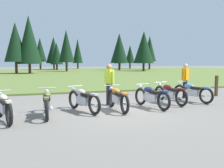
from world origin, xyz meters
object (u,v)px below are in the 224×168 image
object	(u,v)px
motorcycle_olive	(47,103)
motorcycle_sky_blue	(192,92)
motorcycle_cream	(4,107)
trail_marker_post	(216,86)
motorcycle_orange	(117,98)
rider_with_back_turned	(185,79)
motorcycle_maroon	(170,93)
rider_in_hivis_vest	(109,82)
motorcycle_navy	(151,96)
motorcycle_silver	(83,99)

from	to	relation	value
motorcycle_olive	motorcycle_sky_blue	size ratio (longest dim) A/B	1.03
motorcycle_cream	trail_marker_post	bearing A→B (deg)	14.19
motorcycle_orange	rider_with_back_turned	xyz separation A→B (m)	(4.09, 1.85, 0.51)
motorcycle_maroon	rider_in_hivis_vest	bearing A→B (deg)	169.03
motorcycle_olive	motorcycle_sky_blue	distance (m)	6.34
motorcycle_navy	motorcycle_maroon	xyz separation A→B (m)	(1.13, 0.55, 0.00)
motorcycle_olive	rider_with_back_turned	xyz separation A→B (m)	(6.60, 2.08, 0.51)
motorcycle_sky_blue	motorcycle_maroon	bearing A→B (deg)	-172.39
motorcycle_navy	motorcycle_sky_blue	size ratio (longest dim) A/B	1.02
motorcycle_sky_blue	trail_marker_post	bearing A→B (deg)	26.44
motorcycle_olive	motorcycle_silver	world-z (taller)	same
motorcycle_cream	motorcycle_maroon	size ratio (longest dim) A/B	0.98
rider_in_hivis_vest	trail_marker_post	xyz separation A→B (m)	(5.97, 0.79, -0.42)
rider_with_back_turned	motorcycle_orange	bearing A→B (deg)	-155.71
motorcycle_orange	motorcycle_olive	bearing A→B (deg)	-174.58
motorcycle_cream	motorcycle_olive	size ratio (longest dim) A/B	0.97
motorcycle_silver	motorcycle_orange	bearing A→B (deg)	-6.20
motorcycle_sky_blue	motorcycle_orange	bearing A→B (deg)	-167.98
motorcycle_navy	trail_marker_post	distance (m)	4.94
motorcycle_cream	motorcycle_sky_blue	bearing A→B (deg)	10.19
motorcycle_silver	motorcycle_maroon	size ratio (longest dim) A/B	0.96
motorcycle_navy	motorcycle_maroon	world-z (taller)	same
motorcycle_olive	motorcycle_maroon	world-z (taller)	same
motorcycle_cream	motorcycle_navy	world-z (taller)	same
motorcycle_navy	trail_marker_post	bearing A→B (deg)	21.74
motorcycle_silver	motorcycle_sky_blue	bearing A→B (deg)	7.57
rider_with_back_turned	motorcycle_maroon	bearing A→B (deg)	-142.10
motorcycle_cream	motorcycle_navy	size ratio (longest dim) A/B	0.99
motorcycle_sky_blue	trail_marker_post	size ratio (longest dim) A/B	1.93
motorcycle_maroon	rider_in_hivis_vest	xyz separation A→B (m)	(-2.51, 0.49, 0.51)
motorcycle_maroon	trail_marker_post	bearing A→B (deg)	20.28
motorcycle_silver	rider_with_back_turned	distance (m)	5.62
motorcycle_cream	rider_with_back_turned	xyz separation A→B (m)	(7.84, 2.40, 0.51)
trail_marker_post	motorcycle_silver	bearing A→B (deg)	-166.18
motorcycle_sky_blue	rider_in_hivis_vest	size ratio (longest dim) A/B	1.22
motorcycle_silver	rider_in_hivis_vest	size ratio (longest dim) A/B	1.20
motorcycle_silver	motorcycle_cream	bearing A→B (deg)	-164.76
motorcycle_cream	motorcycle_navy	bearing A→B (deg)	7.00
motorcycle_orange	motorcycle_navy	distance (m)	1.41
rider_in_hivis_vest	motorcycle_sky_blue	bearing A→B (deg)	-4.98
motorcycle_navy	motorcycle_silver	bearing A→B (deg)	178.89
motorcycle_cream	motorcycle_sky_blue	size ratio (longest dim) A/B	1.01
motorcycle_silver	motorcycle_sky_blue	size ratio (longest dim) A/B	0.98
motorcycle_cream	motorcycle_orange	bearing A→B (deg)	8.34
motorcycle_silver	motorcycle_maroon	xyz separation A→B (m)	(3.78, 0.50, 0.00)
rider_in_hivis_vest	motorcycle_silver	bearing A→B (deg)	-142.01
motorcycle_silver	motorcycle_orange	size ratio (longest dim) A/B	0.95
motorcycle_maroon	motorcycle_navy	bearing A→B (deg)	-154.00
motorcycle_orange	motorcycle_maroon	distance (m)	2.62
motorcycle_silver	rider_in_hivis_vest	world-z (taller)	rider_in_hivis_vest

